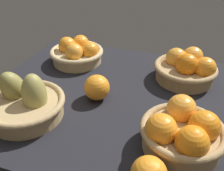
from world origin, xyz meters
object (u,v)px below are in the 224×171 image
(basket_near_right, at_px, (183,132))
(basket_far_left, at_px, (77,53))
(basket_far_right, at_px, (187,68))
(loose_orange_back_gap, at_px, (97,88))
(basket_near_left_pears, at_px, (25,103))

(basket_near_right, height_order, basket_far_left, basket_near_right)
(basket_far_right, relative_size, loose_orange_back_gap, 2.69)
(basket_near_right, bearing_deg, basket_far_right, 93.48)
(basket_near_right, xyz_separation_m, basket_far_left, (-0.45, 0.35, -0.01))
(basket_far_right, relative_size, basket_near_left_pears, 0.96)
(basket_near_right, height_order, basket_near_left_pears, basket_near_left_pears)
(basket_far_right, distance_m, basket_far_left, 0.43)
(basket_far_left, bearing_deg, basket_near_left_pears, -88.63)
(basket_near_right, relative_size, basket_near_left_pears, 0.91)
(basket_near_left_pears, relative_size, basket_far_left, 1.07)
(basket_near_right, bearing_deg, basket_near_left_pears, -178.41)
(basket_near_right, bearing_deg, loose_orange_back_gap, 154.56)
(basket_far_left, bearing_deg, basket_near_right, -37.68)
(basket_far_right, bearing_deg, basket_near_left_pears, -139.28)
(basket_near_right, xyz_separation_m, loose_orange_back_gap, (-0.28, 0.13, -0.01))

